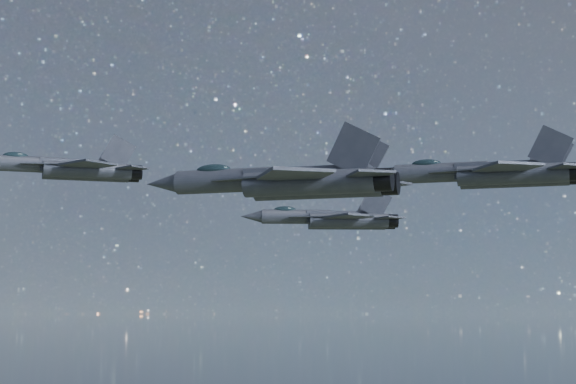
{
  "coord_description": "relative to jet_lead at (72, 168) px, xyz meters",
  "views": [
    {
      "loc": [
        8.6,
        -80.27,
        142.9
      ],
      "look_at": [
        1.4,
        0.58,
        153.22
      ],
      "focal_mm": 60.0,
      "sensor_mm": 36.0,
      "label": 1
    }
  ],
  "objects": [
    {
      "name": "jet_lead",
      "position": [
        0.0,
        0.0,
        0.0
      ],
      "size": [
        16.0,
        10.57,
        4.09
      ],
      "rotation": [
        0.0,
        0.0,
        0.39
      ],
      "color": "#30323C"
    },
    {
      "name": "jet_slot",
      "position": [
        37.51,
        0.71,
        -0.83
      ],
      "size": [
        19.68,
        13.52,
        4.94
      ],
      "rotation": [
        0.0,
        0.0,
        -0.2
      ],
      "color": "#30323C"
    },
    {
      "name": "jet_right",
      "position": [
        22.11,
        -26.72,
        -5.14
      ],
      "size": [
        16.63,
        11.4,
        4.17
      ],
      "rotation": [
        0.0,
        0.0,
        -0.21
      ],
      "color": "#30323C"
    },
    {
      "name": "jet_left",
      "position": [
        22.92,
        16.29,
        -3.18
      ],
      "size": [
        17.12,
        11.91,
        4.3
      ],
      "rotation": [
        0.0,
        0.0,
        0.14
      ],
      "color": "#30323C"
    }
  ]
}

